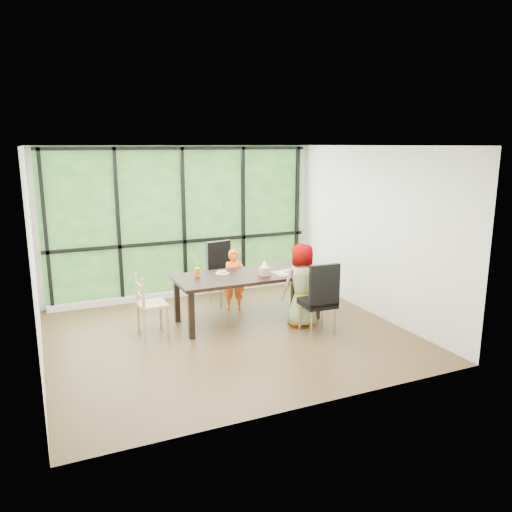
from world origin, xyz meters
The scene contains 22 objects.
ground centered at (0.00, 0.00, 0.00)m, with size 5.00×5.00×0.00m, color black.
back_wall centered at (0.00, 2.25, 1.35)m, with size 5.00×5.00×0.00m, color silver.
foliage_backdrop centered at (0.00, 2.23, 1.35)m, with size 4.80×0.02×2.65m, color #1F4E1C.
window_mullions centered at (0.00, 2.19, 1.35)m, with size 4.80×0.06×2.65m, color black, non-canonical shape.
window_sill centered at (0.00, 2.15, 0.05)m, with size 4.80×0.12×0.10m, color silver.
dining_table centered at (0.50, 0.46, 0.38)m, with size 2.26×0.97×0.75m, color black.
chair_window_leather centered at (0.46, 1.39, 0.54)m, with size 0.46×0.46×1.08m, color black.
chair_interior_leather centered at (1.22, -0.45, 0.54)m, with size 0.46×0.46×1.08m, color black.
chair_end_beech centered at (-0.99, 0.49, 0.45)m, with size 0.42×0.40×0.90m, color tan.
child_toddler centered at (0.50, 1.05, 0.51)m, with size 0.37×0.25×1.03m, color #FB5A0F.
child_older centered at (1.17, -0.08, 0.64)m, with size 0.63×0.41×1.28m, color slate.
placemat centered at (1.13, 0.27, 0.75)m, with size 0.48×0.35×0.01m, color tan.
plate_far centered at (0.15, 0.65, 0.76)m, with size 0.21×0.21×0.01m, color white.
plate_near centered at (1.10, 0.27, 0.76)m, with size 0.26×0.26×0.02m, color white.
orange_cup centered at (-0.25, 0.65, 0.82)m, with size 0.08×0.08×0.13m, color orange.
green_cup centered at (1.45, 0.17, 0.81)m, with size 0.08×0.08×0.12m, color #5ADE32.
tissue_box centered at (0.71, 0.30, 0.81)m, with size 0.15×0.15×0.13m, color tan.
crepe_rolls_far centered at (0.15, 0.65, 0.78)m, with size 0.15×0.12×0.04m, color tan, non-canonical shape.
crepe_rolls_near centered at (1.10, 0.27, 0.78)m, with size 0.15×0.12×0.04m, color tan, non-canonical shape.
straw_white centered at (-0.25, 0.65, 0.92)m, with size 0.01×0.01×0.20m, color white.
straw_pink centered at (1.45, 0.17, 0.91)m, with size 0.01×0.01×0.20m, color pink.
tissue centered at (0.71, 0.30, 0.93)m, with size 0.12×0.12×0.11m, color white.
Camera 1 is at (-2.42, -6.43, 2.72)m, focal length 35.02 mm.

